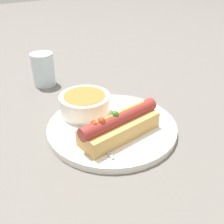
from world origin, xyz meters
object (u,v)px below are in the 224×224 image
Objects in this scene: hot_dog at (119,125)px; spoon at (85,125)px; soup_bowl at (85,103)px; drinking_glass at (43,69)px.

spoon is (-0.04, 0.07, -0.02)m from hot_dog.
hot_dog is at bearing -85.14° from soup_bowl.
hot_dog is 1.59× the size of soup_bowl.
soup_bowl is 0.72× the size of spoon.
soup_bowl reaches higher than spoon.
hot_dog reaches higher than spoon.
drinking_glass is at bearing -0.28° from spoon.
drinking_glass reaches higher than soup_bowl.
soup_bowl is at bearing -26.31° from spoon.
soup_bowl is 0.24m from drinking_glass.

